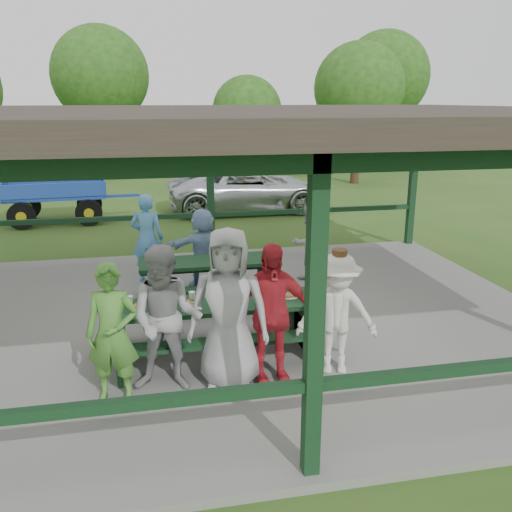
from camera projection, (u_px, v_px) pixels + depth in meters
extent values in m
plane|color=#295219|center=(241.00, 323.00, 8.70)|extent=(90.00, 90.00, 0.00)
cube|color=slate|center=(241.00, 320.00, 8.69)|extent=(10.00, 8.00, 0.10)
cube|color=black|center=(314.00, 323.00, 4.68)|extent=(0.15, 0.15, 3.00)
cube|color=black|center=(210.00, 188.00, 11.84)|extent=(0.15, 0.15, 3.00)
cube|color=black|center=(413.00, 181.00, 12.75)|extent=(0.15, 0.15, 3.00)
cube|color=black|center=(29.00, 415.00, 4.39)|extent=(4.65, 0.10, 0.10)
cube|color=black|center=(99.00, 219.00, 11.55)|extent=(4.65, 0.10, 0.10)
cube|color=black|center=(315.00, 210.00, 12.46)|extent=(4.65, 0.10, 0.10)
cube|color=black|center=(320.00, 160.00, 4.29)|extent=(9.80, 0.15, 0.20)
cube|color=black|center=(209.00, 122.00, 11.44)|extent=(9.80, 0.15, 0.20)
cube|color=#2A241E|center=(239.00, 117.00, 7.81)|extent=(10.60, 8.60, 0.24)
cube|color=black|center=(214.00, 305.00, 7.24)|extent=(2.85, 0.75, 0.06)
cube|color=black|center=(220.00, 342.00, 6.80)|extent=(2.85, 0.28, 0.05)
cube|color=black|center=(210.00, 310.00, 7.84)|extent=(2.85, 0.28, 0.05)
cube|color=black|center=(120.00, 336.00, 7.10)|extent=(0.06, 0.70, 0.75)
cube|color=black|center=(303.00, 321.00, 7.57)|extent=(0.06, 0.70, 0.75)
cube|color=black|center=(121.00, 347.00, 7.14)|extent=(0.06, 1.39, 0.45)
cube|color=black|center=(303.00, 331.00, 7.61)|extent=(0.06, 1.39, 0.45)
cube|color=black|center=(210.00, 262.00, 9.16)|extent=(2.35, 0.75, 0.06)
cube|color=black|center=(214.00, 289.00, 8.72)|extent=(2.35, 0.28, 0.05)
cube|color=black|center=(206.00, 269.00, 9.76)|extent=(2.35, 0.28, 0.05)
cube|color=black|center=(151.00, 285.00, 9.06)|extent=(0.06, 0.70, 0.75)
cube|color=black|center=(267.00, 277.00, 9.44)|extent=(0.06, 0.70, 0.75)
cube|color=black|center=(152.00, 293.00, 9.10)|extent=(0.06, 1.39, 0.45)
cube|color=black|center=(267.00, 285.00, 9.48)|extent=(0.06, 1.39, 0.45)
cylinder|color=white|center=(137.00, 308.00, 7.04)|extent=(0.22, 0.22, 0.01)
torus|color=#A87C3B|center=(134.00, 307.00, 7.00)|extent=(0.10, 0.10, 0.03)
torus|color=#A87C3B|center=(140.00, 306.00, 7.02)|extent=(0.10, 0.10, 0.03)
torus|color=#A87C3B|center=(137.00, 305.00, 7.07)|extent=(0.10, 0.10, 0.03)
cylinder|color=white|center=(187.00, 304.00, 7.16)|extent=(0.22, 0.22, 0.01)
torus|color=#A87C3B|center=(184.00, 303.00, 7.13)|extent=(0.10, 0.10, 0.03)
torus|color=#A87C3B|center=(190.00, 303.00, 7.14)|extent=(0.10, 0.10, 0.03)
torus|color=#A87C3B|center=(187.00, 301.00, 7.20)|extent=(0.10, 0.10, 0.03)
cylinder|color=white|center=(241.00, 300.00, 7.30)|extent=(0.22, 0.22, 0.01)
torus|color=#A87C3B|center=(238.00, 299.00, 7.27)|extent=(0.10, 0.10, 0.03)
torus|color=#A87C3B|center=(244.00, 299.00, 7.28)|extent=(0.10, 0.10, 0.03)
torus|color=#A87C3B|center=(240.00, 298.00, 7.33)|extent=(0.10, 0.10, 0.03)
cylinder|color=white|center=(290.00, 297.00, 7.43)|extent=(0.22, 0.22, 0.01)
torus|color=#A87C3B|center=(287.00, 296.00, 7.40)|extent=(0.10, 0.10, 0.03)
torus|color=#A87C3B|center=(293.00, 295.00, 7.41)|extent=(0.10, 0.10, 0.03)
torus|color=#A87C3B|center=(289.00, 294.00, 7.47)|extent=(0.10, 0.10, 0.03)
cylinder|color=#381E0F|center=(142.00, 309.00, 6.87)|extent=(0.06, 0.06, 0.10)
cylinder|color=#381E0F|center=(151.00, 309.00, 6.89)|extent=(0.06, 0.06, 0.10)
cylinder|color=#381E0F|center=(162.00, 308.00, 6.92)|extent=(0.06, 0.06, 0.10)
cylinder|color=#381E0F|center=(185.00, 306.00, 6.97)|extent=(0.06, 0.06, 0.10)
cylinder|color=#381E0F|center=(258.00, 301.00, 7.15)|extent=(0.06, 0.06, 0.10)
cylinder|color=#381E0F|center=(267.00, 300.00, 7.18)|extent=(0.06, 0.06, 0.10)
cone|color=white|center=(130.00, 300.00, 7.20)|extent=(0.09, 0.09, 0.10)
cone|color=white|center=(148.00, 298.00, 7.24)|extent=(0.09, 0.09, 0.10)
cone|color=white|center=(177.00, 296.00, 7.31)|extent=(0.09, 0.09, 0.10)
cone|color=white|center=(192.00, 295.00, 7.35)|extent=(0.09, 0.09, 0.10)
cone|color=white|center=(273.00, 290.00, 7.57)|extent=(0.09, 0.09, 0.10)
imported|color=#4B8A32|center=(112.00, 334.00, 6.08)|extent=(0.67, 0.51, 1.65)
imported|color=#959598|center=(167.00, 319.00, 6.31)|extent=(0.99, 0.84, 1.78)
imported|color=#9B9B9E|center=(229.00, 309.00, 6.37)|extent=(1.09, 0.85, 1.97)
imported|color=red|center=(270.00, 314.00, 6.50)|extent=(1.05, 0.47, 1.77)
imported|color=silver|center=(337.00, 314.00, 6.76)|extent=(1.13, 0.82, 1.57)
cylinder|color=#50311B|center=(339.00, 259.00, 6.56)|extent=(0.39, 0.39, 0.02)
cylinder|color=#50311B|center=(340.00, 254.00, 6.54)|extent=(0.23, 0.23, 0.11)
imported|color=#81A0C7|center=(203.00, 248.00, 9.93)|extent=(1.39, 0.48, 1.48)
imported|color=#4785B8|center=(147.00, 238.00, 10.20)|extent=(0.69, 0.53, 1.69)
imported|color=gray|center=(308.00, 242.00, 10.39)|extent=(0.84, 0.74, 1.45)
imported|color=silver|center=(249.00, 189.00, 17.25)|extent=(5.12, 2.38, 1.42)
cube|color=navy|center=(56.00, 195.00, 15.65)|extent=(2.86, 1.59, 0.12)
cube|color=navy|center=(53.00, 191.00, 14.94)|extent=(2.76, 0.27, 0.39)
cube|color=navy|center=(57.00, 183.00, 16.22)|extent=(2.76, 0.27, 0.39)
cube|color=navy|center=(3.00, 189.00, 15.22)|extent=(0.16, 1.38, 0.39)
cube|color=navy|center=(105.00, 185.00, 15.94)|extent=(0.16, 1.38, 0.39)
cylinder|color=black|center=(21.00, 216.00, 14.85)|extent=(0.76, 0.23, 0.75)
cylinder|color=yellow|center=(21.00, 216.00, 14.85)|extent=(0.29, 0.24, 0.28)
cylinder|color=black|center=(28.00, 206.00, 16.21)|extent=(0.76, 0.23, 0.75)
cylinder|color=yellow|center=(28.00, 206.00, 16.21)|extent=(0.29, 0.24, 0.28)
cylinder|color=black|center=(89.00, 213.00, 15.31)|extent=(0.76, 0.23, 0.75)
cylinder|color=yellow|center=(89.00, 213.00, 15.31)|extent=(0.29, 0.24, 0.28)
cylinder|color=black|center=(90.00, 203.00, 16.68)|extent=(0.76, 0.23, 0.75)
cylinder|color=yellow|center=(90.00, 203.00, 16.68)|extent=(0.29, 0.24, 0.28)
cube|color=navy|center=(123.00, 196.00, 16.16)|extent=(0.99, 0.15, 0.08)
cone|color=#F2590C|center=(1.00, 185.00, 15.18)|extent=(0.05, 0.39, 0.39)
cylinder|color=#322314|center=(105.00, 141.00, 24.38)|extent=(0.36, 0.36, 3.29)
sphere|color=#1C4713|center=(100.00, 75.00, 23.59)|extent=(4.21, 4.21, 4.21)
cylinder|color=#322314|center=(247.00, 158.00, 22.50)|extent=(0.36, 0.36, 2.21)
sphere|color=#1C4713|center=(247.00, 111.00, 21.97)|extent=(2.83, 2.83, 2.83)
cylinder|color=#322314|center=(356.00, 149.00, 22.81)|extent=(0.36, 0.36, 2.87)
sphere|color=#1C4713|center=(359.00, 88.00, 22.12)|extent=(3.68, 3.68, 3.68)
cylinder|color=#322314|center=(381.00, 136.00, 27.05)|extent=(0.36, 0.36, 3.34)
sphere|color=#1C4713|center=(385.00, 76.00, 26.25)|extent=(4.28, 4.28, 4.28)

